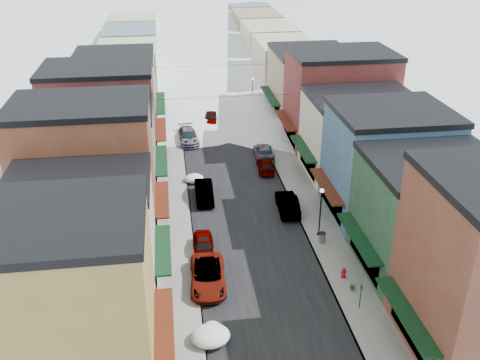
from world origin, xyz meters
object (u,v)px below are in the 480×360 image
object	(u,v)px
trash_can	(322,238)
car_dark_hatch	(204,192)
car_white_suv	(208,276)
fire_hydrant	(344,273)
streetlamp_near	(321,206)
car_silver_sedan	(204,246)
car_green_sedan	(288,203)

from	to	relation	value
trash_can	car_dark_hatch	bearing A→B (deg)	134.84
car_white_suv	trash_can	bearing A→B (deg)	25.69
fire_hydrant	streetlamp_near	xyz separation A→B (m)	(-0.26, 6.38, 2.52)
car_silver_sedan	car_dark_hatch	world-z (taller)	car_dark_hatch
car_white_suv	car_silver_sedan	size ratio (longest dim) A/B	1.31
car_green_sedan	trash_can	distance (m)	6.35
car_dark_hatch	fire_hydrant	world-z (taller)	car_dark_hatch
car_white_suv	car_dark_hatch	size ratio (longest dim) A/B	1.16
car_silver_sedan	car_green_sedan	distance (m)	10.59
fire_hydrant	trash_can	bearing A→B (deg)	93.63
car_white_suv	car_dark_hatch	world-z (taller)	car_dark_hatch
car_white_suv	fire_hydrant	bearing A→B (deg)	-0.92
car_white_suv	streetlamp_near	bearing A→B (deg)	31.43
car_silver_sedan	fire_hydrant	size ratio (longest dim) A/B	5.04
car_silver_sedan	car_green_sedan	size ratio (longest dim) A/B	0.86
car_silver_sedan	streetlamp_near	xyz separation A→B (m)	(10.41, 1.38, 2.32)
car_dark_hatch	streetlamp_near	size ratio (longest dim) A/B	1.08
car_silver_sedan	trash_can	size ratio (longest dim) A/B	4.47
car_white_suv	trash_can	distance (m)	11.23
car_dark_hatch	streetlamp_near	distance (m)	12.89
streetlamp_near	car_white_suv	bearing A→B (deg)	-151.42
car_white_suv	car_green_sedan	world-z (taller)	car_green_sedan
car_white_suv	car_silver_sedan	xyz separation A→B (m)	(0.00, 4.29, -0.05)
fire_hydrant	streetlamp_near	bearing A→B (deg)	92.29
car_dark_hatch	streetlamp_near	xyz separation A→B (m)	(9.61, -8.29, 2.25)
car_white_suv	fire_hydrant	xyz separation A→B (m)	(10.67, -0.70, -0.25)
streetlamp_near	car_dark_hatch	bearing A→B (deg)	139.24
car_white_suv	streetlamp_near	world-z (taller)	streetlamp_near
car_dark_hatch	car_silver_sedan	bearing A→B (deg)	-93.96
fire_hydrant	trash_can	distance (m)	5.07
car_silver_sedan	streetlamp_near	bearing A→B (deg)	9.05
car_white_suv	car_green_sedan	bearing A→B (deg)	53.44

